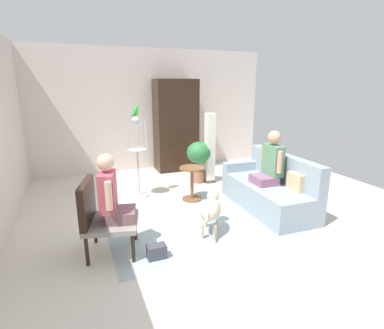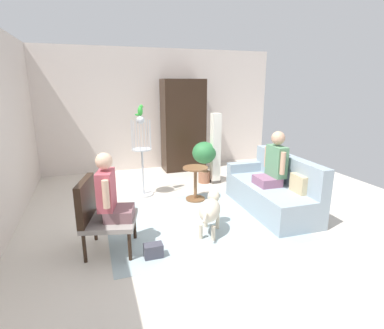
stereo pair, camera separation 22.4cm
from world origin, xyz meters
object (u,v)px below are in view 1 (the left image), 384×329
(round_end_table, at_px, (192,182))
(handbag, at_px, (157,252))
(person_on_armchair, at_px, (112,194))
(person_on_couch, at_px, (270,162))
(potted_plant, at_px, (199,155))
(armchair, at_px, (100,214))
(armoire_cabinet, at_px, (176,126))
(dog, at_px, (211,209))
(bird_cage_stand, at_px, (138,159))
(parrot, at_px, (136,111))
(column_lamp, at_px, (210,149))
(couch, at_px, (270,190))

(round_end_table, bearing_deg, handbag, -124.15)
(person_on_armchair, bearing_deg, person_on_couch, 10.05)
(person_on_armchair, relative_size, potted_plant, 0.95)
(round_end_table, height_order, handbag, round_end_table)
(armchair, height_order, armoire_cabinet, armoire_cabinet)
(armchair, relative_size, round_end_table, 1.53)
(armchair, xyz_separation_m, dog, (1.50, -0.00, -0.17))
(potted_plant, bearing_deg, bird_cage_stand, -165.61)
(potted_plant, bearing_deg, parrot, -165.59)
(round_end_table, bearing_deg, dog, -99.86)
(handbag, bearing_deg, armchair, 147.47)
(person_on_couch, xyz_separation_m, column_lamp, (-0.33, 1.66, -0.08))
(couch, height_order, armoire_cabinet, armoire_cabinet)
(potted_plant, bearing_deg, person_on_couch, -72.36)
(bird_cage_stand, distance_m, armoire_cabinet, 2.03)
(couch, relative_size, bird_cage_stand, 1.24)
(round_end_table, distance_m, potted_plant, 1.07)
(armchair, xyz_separation_m, person_on_couch, (2.79, 0.43, 0.28))
(couch, height_order, handbag, couch)
(parrot, height_order, handbag, parrot)
(bird_cage_stand, xyz_separation_m, armoire_cabinet, (1.27, 1.54, 0.37))
(person_on_couch, bearing_deg, bird_cage_stand, 144.30)
(round_end_table, relative_size, bird_cage_stand, 0.41)
(armchair, relative_size, potted_plant, 1.06)
(armchair, height_order, column_lamp, column_lamp)
(person_on_couch, relative_size, round_end_table, 1.43)
(handbag, bearing_deg, potted_plant, 57.37)
(armchair, xyz_separation_m, armoire_cabinet, (2.13, 3.35, 0.56))
(person_on_couch, distance_m, handbag, 2.44)
(person_on_couch, relative_size, column_lamp, 0.60)
(couch, xyz_separation_m, armoire_cabinet, (-0.69, 2.90, 0.77))
(bird_cage_stand, bearing_deg, armchair, -115.31)
(handbag, bearing_deg, parrot, 83.29)
(potted_plant, xyz_separation_m, handbag, (-1.63, -2.55, -0.51))
(person_on_couch, height_order, person_on_armchair, person_on_couch)
(potted_plant, relative_size, armoire_cabinet, 0.41)
(couch, xyz_separation_m, bird_cage_stand, (-1.96, 1.37, 0.40))
(bird_cage_stand, bearing_deg, dog, -70.51)
(dog, relative_size, armoire_cabinet, 0.34)
(round_end_table, relative_size, dog, 0.85)
(dog, distance_m, column_lamp, 2.33)
(couch, height_order, dog, couch)
(round_end_table, height_order, dog, round_end_table)
(round_end_table, relative_size, armoire_cabinet, 0.28)
(bird_cage_stand, height_order, potted_plant, bird_cage_stand)
(armchair, distance_m, bird_cage_stand, 2.02)
(couch, relative_size, armoire_cabinet, 0.86)
(couch, distance_m, round_end_table, 1.37)
(parrot, distance_m, armoire_cabinet, 2.06)
(couch, height_order, parrot, parrot)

